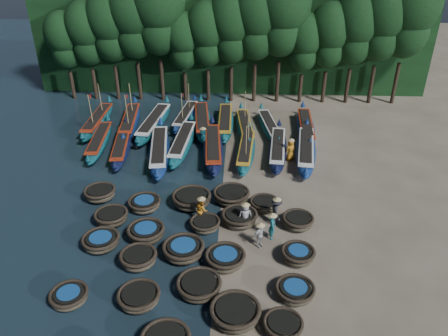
{
  "coord_description": "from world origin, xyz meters",
  "views": [
    {
      "loc": [
        1.18,
        -21.9,
        15.96
      ],
      "look_at": [
        0.08,
        3.83,
        1.3
      ],
      "focal_mm": 35.0,
      "sensor_mm": 36.0,
      "label": 1
    }
  ],
  "objects_px": {
    "long_boat_3": "(159,150)",
    "long_boat_5": "(213,147)",
    "fisherman_5": "(203,138)",
    "fisherman_6": "(291,149)",
    "coracle_23": "(231,195)",
    "fisherman_0": "(245,215)",
    "coracle_13": "(225,258)",
    "coracle_24": "(264,204)",
    "coracle_19": "(298,221)",
    "coracle_22": "(192,199)",
    "long_boat_4": "(183,143)",
    "coracle_10": "(101,241)",
    "coracle_16": "(146,232)",
    "coracle_9": "(295,291)",
    "coracle_4": "(283,326)",
    "long_boat_9": "(98,121)",
    "long_boat_2": "(121,147)",
    "long_boat_7": "(278,149)",
    "coracle_14": "(298,254)",
    "long_boat_1": "(99,141)",
    "long_boat_12": "(186,116)",
    "coracle_15": "(111,217)",
    "coracle_5": "(69,296)",
    "long_boat_10": "(130,122)",
    "long_boat_15": "(245,126)",
    "coracle_8": "(235,313)",
    "long_boat_8": "(306,150)",
    "fisherman_4": "(260,234)",
    "fisherman_2": "(202,209)",
    "coracle_6": "(139,297)",
    "fisherman_3": "(276,211)",
    "coracle_21": "(145,204)",
    "long_boat_11": "(154,123)",
    "coracle_11": "(138,258)",
    "coracle_12": "(184,250)",
    "coracle_20": "(100,193)",
    "coracle_7": "(199,286)",
    "long_boat_13": "(202,121)",
    "coracle_18": "(240,217)",
    "long_boat_17": "(306,127)"
  },
  "relations": [
    {
      "from": "coracle_20",
      "to": "long_boat_17",
      "type": "height_order",
      "value": "long_boat_17"
    },
    {
      "from": "coracle_20",
      "to": "fisherman_3",
      "type": "distance_m",
      "value": 11.53
    },
    {
      "from": "long_boat_13",
      "to": "long_boat_17",
      "type": "height_order",
      "value": "long_boat_13"
    },
    {
      "from": "fisherman_0",
      "to": "coracle_13",
      "type": "bearing_deg",
      "value": 63.62
    },
    {
      "from": "coracle_12",
      "to": "long_boat_15",
      "type": "height_order",
      "value": "long_boat_15"
    },
    {
      "from": "coracle_7",
      "to": "long_boat_13",
      "type": "xyz_separation_m",
      "value": [
        -1.55,
        19.73,
        0.17
      ]
    },
    {
      "from": "coracle_24",
      "to": "fisherman_0",
      "type": "distance_m",
      "value": 2.34
    },
    {
      "from": "coracle_24",
      "to": "long_boat_12",
      "type": "xyz_separation_m",
      "value": [
        -6.6,
        13.52,
        0.15
      ]
    },
    {
      "from": "fisherman_5",
      "to": "fisherman_6",
      "type": "distance_m",
      "value": 7.0
    },
    {
      "from": "coracle_10",
      "to": "coracle_16",
      "type": "xyz_separation_m",
      "value": [
        2.38,
        0.81,
        0.06
      ]
    },
    {
      "from": "long_boat_5",
      "to": "long_boat_15",
      "type": "height_order",
      "value": "long_boat_15"
    },
    {
      "from": "fisherman_3",
      "to": "coracle_16",
      "type": "bearing_deg",
      "value": 92.42
    },
    {
      "from": "coracle_23",
      "to": "coracle_12",
      "type": "bearing_deg",
      "value": -113.92
    },
    {
      "from": "coracle_9",
      "to": "long_boat_10",
      "type": "relative_size",
      "value": 0.24
    },
    {
      "from": "coracle_14",
      "to": "long_boat_1",
      "type": "xyz_separation_m",
      "value": [
        -14.52,
        12.91,
        0.09
      ]
    },
    {
      "from": "fisherman_3",
      "to": "long_boat_7",
      "type": "bearing_deg",
      "value": -15.23
    },
    {
      "from": "coracle_4",
      "to": "coracle_15",
      "type": "height_order",
      "value": "coracle_15"
    },
    {
      "from": "long_boat_8",
      "to": "fisherman_4",
      "type": "bearing_deg",
      "value": -102.2
    },
    {
      "from": "coracle_8",
      "to": "long_boat_12",
      "type": "xyz_separation_m",
      "value": [
        -4.94,
        22.47,
        0.06
      ]
    },
    {
      "from": "coracle_13",
      "to": "coracle_22",
      "type": "distance_m",
      "value": 5.96
    },
    {
      "from": "coracle_10",
      "to": "long_boat_1",
      "type": "bearing_deg",
      "value": 106.7
    },
    {
      "from": "coracle_6",
      "to": "coracle_14",
      "type": "relative_size",
      "value": 1.23
    },
    {
      "from": "coracle_24",
      "to": "fisherman_2",
      "type": "height_order",
      "value": "fisherman_2"
    },
    {
      "from": "coracle_22",
      "to": "long_boat_4",
      "type": "xyz_separation_m",
      "value": [
        -1.55,
        7.85,
        0.09
      ]
    },
    {
      "from": "long_boat_11",
      "to": "long_boat_1",
      "type": "bearing_deg",
      "value": -129.78
    },
    {
      "from": "coracle_11",
      "to": "long_boat_15",
      "type": "height_order",
      "value": "long_boat_15"
    },
    {
      "from": "coracle_13",
      "to": "coracle_19",
      "type": "bearing_deg",
      "value": 39.86
    },
    {
      "from": "coracle_6",
      "to": "fisherman_3",
      "type": "bearing_deg",
      "value": 43.83
    },
    {
      "from": "coracle_13",
      "to": "coracle_19",
      "type": "height_order",
      "value": "coracle_13"
    },
    {
      "from": "coracle_6",
      "to": "coracle_24",
      "type": "xyz_separation_m",
      "value": [
        6.25,
        8.14,
        -0.03
      ]
    },
    {
      "from": "coracle_16",
      "to": "long_boat_1",
      "type": "distance_m",
      "value": 12.91
    },
    {
      "from": "coracle_13",
      "to": "coracle_14",
      "type": "bearing_deg",
      "value": 7.04
    },
    {
      "from": "coracle_16",
      "to": "fisherman_3",
      "type": "height_order",
      "value": "fisherman_3"
    },
    {
      "from": "coracle_18",
      "to": "long_boat_8",
      "type": "relative_size",
      "value": 0.31
    },
    {
      "from": "coracle_14",
      "to": "long_boat_7",
      "type": "height_order",
      "value": "long_boat_7"
    },
    {
      "from": "long_boat_5",
      "to": "fisherman_5",
      "type": "distance_m",
      "value": 1.44
    },
    {
      "from": "coracle_15",
      "to": "coracle_23",
      "type": "bearing_deg",
      "value": 20.21
    },
    {
      "from": "coracle_5",
      "to": "long_boat_10",
      "type": "distance_m",
      "value": 20.25
    },
    {
      "from": "coracle_16",
      "to": "coracle_24",
      "type": "height_order",
      "value": "coracle_16"
    },
    {
      "from": "coracle_23",
      "to": "fisherman_0",
      "type": "xyz_separation_m",
      "value": [
        0.9,
        -2.7,
        0.43
      ]
    },
    {
      "from": "coracle_9",
      "to": "coracle_22",
      "type": "bearing_deg",
      "value": 127.62
    },
    {
      "from": "coracle_5",
      "to": "coracle_21",
      "type": "height_order",
      "value": "coracle_21"
    },
    {
      "from": "coracle_22",
      "to": "long_boat_3",
      "type": "xyz_separation_m",
      "value": [
        -3.17,
        6.41,
        0.12
      ]
    },
    {
      "from": "long_boat_2",
      "to": "long_boat_7",
      "type": "xyz_separation_m",
      "value": [
        12.21,
        0.09,
        0.02
      ]
    },
    {
      "from": "coracle_10",
      "to": "long_boat_8",
      "type": "relative_size",
      "value": 0.25
    },
    {
      "from": "coracle_19",
      "to": "fisherman_5",
      "type": "relative_size",
      "value": 0.99
    },
    {
      "from": "coracle_4",
      "to": "long_boat_9",
      "type": "relative_size",
      "value": 0.22
    },
    {
      "from": "coracle_8",
      "to": "long_boat_3",
      "type": "distance_m",
      "value": 16.71
    },
    {
      "from": "coracle_9",
      "to": "coracle_6",
      "type": "bearing_deg",
      "value": -174.31
    },
    {
      "from": "long_boat_3",
      "to": "long_boat_5",
      "type": "xyz_separation_m",
      "value": [
        4.09,
        0.64,
        -0.01
      ]
    }
  ]
}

